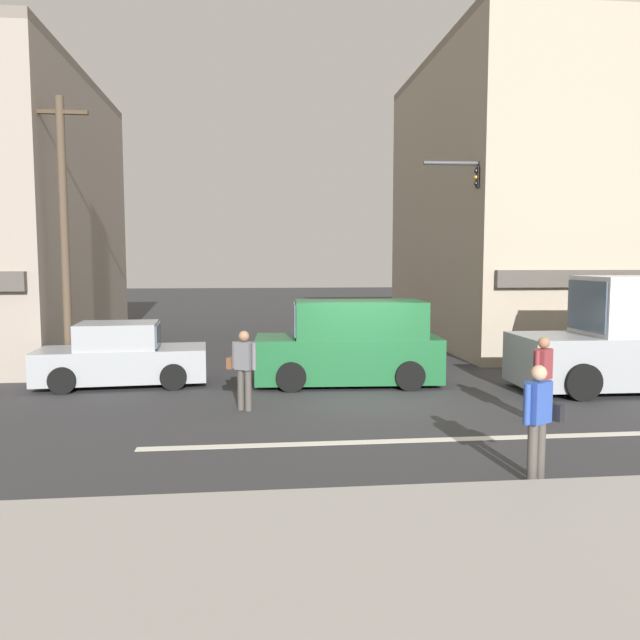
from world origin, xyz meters
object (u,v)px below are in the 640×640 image
at_px(traffic_light_mast, 550,225).
at_px(pedestrian_mid_crossing, 543,374).
at_px(street_tree, 506,231).
at_px(van_crossing_center, 351,345).
at_px(pedestrian_far_side, 243,365).
at_px(box_truck_parked_curbside, 640,339).
at_px(sedan_waiting_far, 122,357).
at_px(utility_pole_far_right, 535,234).
at_px(pedestrian_foreground_with_bag, 539,416).
at_px(sedan_crossing_leftbound, 325,327).
at_px(utility_pole_near_left, 64,235).

distance_m(traffic_light_mast, pedestrian_mid_crossing, 8.09).
bearing_deg(pedestrian_mid_crossing, street_tree, 71.25).
height_order(street_tree, pedestrian_mid_crossing, street_tree).
bearing_deg(van_crossing_center, pedestrian_far_side, -136.50).
bearing_deg(box_truck_parked_curbside, sedan_waiting_far, 171.10).
distance_m(street_tree, van_crossing_center, 9.42).
height_order(street_tree, sedan_waiting_far, street_tree).
bearing_deg(box_truck_parked_curbside, utility_pole_far_right, 84.14).
bearing_deg(pedestrian_foreground_with_bag, street_tree, 69.33).
bearing_deg(box_truck_parked_curbside, sedan_crossing_leftbound, 128.14).
height_order(traffic_light_mast, pedestrian_mid_crossing, traffic_light_mast).
relative_size(sedan_crossing_leftbound, pedestrian_foreground_with_bag, 2.51).
bearing_deg(van_crossing_center, pedestrian_mid_crossing, -54.47).
bearing_deg(pedestrian_mid_crossing, utility_pole_far_right, 66.00).
bearing_deg(utility_pole_far_right, pedestrian_mid_crossing, -114.00).
bearing_deg(pedestrian_mid_crossing, box_truck_parked_curbside, 35.92).
distance_m(box_truck_parked_curbside, pedestrian_mid_crossing, 4.66).
bearing_deg(pedestrian_far_side, van_crossing_center, 43.50).
relative_size(van_crossing_center, pedestrian_foreground_with_bag, 2.81).
relative_size(traffic_light_mast, pedestrian_far_side, 3.71).
bearing_deg(box_truck_parked_curbside, street_tree, 92.13).
height_order(street_tree, traffic_light_mast, traffic_light_mast).
bearing_deg(pedestrian_foreground_with_bag, traffic_light_mast, 63.39).
bearing_deg(sedan_waiting_far, traffic_light_mast, 9.15).
distance_m(van_crossing_center, sedan_waiting_far, 5.76).
distance_m(sedan_crossing_leftbound, sedan_waiting_far, 8.77).
relative_size(street_tree, box_truck_parked_curbside, 1.07).
xyz_separation_m(street_tree, pedestrian_mid_crossing, (-3.48, -10.27, -3.22)).
bearing_deg(van_crossing_center, traffic_light_mast, 20.74).
height_order(van_crossing_center, pedestrian_mid_crossing, van_crossing_center).
bearing_deg(sedan_crossing_leftbound, pedestrian_far_side, -106.51).
xyz_separation_m(traffic_light_mast, box_truck_parked_curbside, (0.45, -3.91, -2.92)).
xyz_separation_m(utility_pole_far_right, traffic_light_mast, (-1.22, -3.54, 0.11)).
xyz_separation_m(utility_pole_far_right, pedestrian_mid_crossing, (-4.53, -10.18, -3.11)).
bearing_deg(pedestrian_mid_crossing, sedan_waiting_far, 151.84).
bearing_deg(pedestrian_far_side, box_truck_parked_curbside, 6.22).
relative_size(traffic_light_mast, van_crossing_center, 1.32).
bearing_deg(utility_pole_near_left, sedan_waiting_far, -33.84).
xyz_separation_m(street_tree, box_truck_parked_curbside, (0.28, -7.54, -2.92)).
xyz_separation_m(utility_pole_near_left, utility_pole_far_right, (14.87, 4.43, 0.27)).
relative_size(utility_pole_far_right, van_crossing_center, 1.67).
height_order(street_tree, pedestrian_far_side, street_tree).
distance_m(utility_pole_near_left, pedestrian_foreground_with_bag, 12.77).
distance_m(box_truck_parked_curbside, pedestrian_foreground_with_bag, 7.86).
relative_size(van_crossing_center, sedan_crossing_leftbound, 1.12).
bearing_deg(pedestrian_foreground_with_bag, sedan_crossing_leftbound, 95.36).
xyz_separation_m(utility_pole_far_right, box_truck_parked_curbside, (-0.76, -7.45, -2.81)).
bearing_deg(sedan_waiting_far, street_tree, 24.50).
distance_m(traffic_light_mast, van_crossing_center, 7.48).
bearing_deg(pedestrian_mid_crossing, sedan_crossing_leftbound, 104.44).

